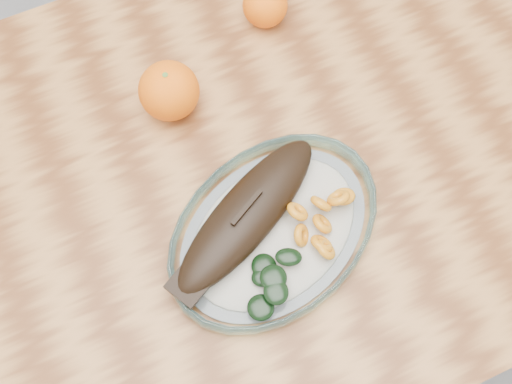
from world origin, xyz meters
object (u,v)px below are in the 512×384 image
(dining_table, at_px, (221,204))
(orange_right, at_px, (265,5))
(orange_left, at_px, (169,91))
(plated_meal, at_px, (272,229))

(dining_table, bearing_deg, orange_right, 51.73)
(orange_left, bearing_deg, dining_table, -84.08)
(orange_left, height_order, orange_right, orange_left)
(plated_meal, bearing_deg, dining_table, 89.89)
(orange_right, bearing_deg, dining_table, -128.27)
(dining_table, relative_size, orange_left, 13.40)
(dining_table, distance_m, orange_left, 0.20)
(plated_meal, relative_size, orange_right, 10.54)
(plated_meal, relative_size, orange_left, 8.33)
(plated_meal, bearing_deg, orange_left, 82.17)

